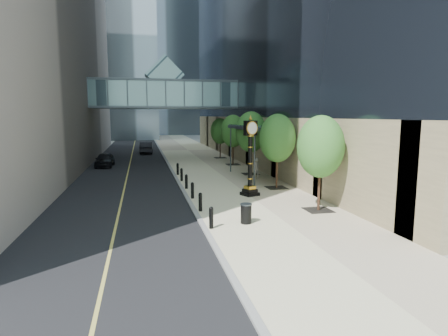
{
  "coord_description": "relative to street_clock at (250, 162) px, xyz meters",
  "views": [
    {
      "loc": [
        -5.69,
        -15.27,
        5.19
      ],
      "look_at": [
        -1.04,
        5.81,
        2.14
      ],
      "focal_mm": 30.0,
      "sensor_mm": 36.0,
      "label": 1
    }
  ],
  "objects": [
    {
      "name": "entrance_canopy",
      "position": [
        2.44,
        6.51,
        1.96
      ],
      "size": [
        3.0,
        8.0,
        4.38
      ],
      "color": "#383F44",
      "rests_on": "ground"
    },
    {
      "name": "car_far",
      "position": [
        -6.14,
        29.31,
        -1.44
      ],
      "size": [
        1.81,
        4.76,
        1.55
      ],
      "primitive_type": "imported",
      "rotation": [
        0.0,
        0.0,
        3.11
      ],
      "color": "black",
      "rests_on": "road"
    },
    {
      "name": "street_clock",
      "position": [
        0.0,
        0.0,
        0.0
      ],
      "size": [
        1.22,
        1.22,
        5.01
      ],
      "rotation": [
        0.0,
        0.0,
        0.38
      ],
      "color": "black",
      "rests_on": "sidewalk"
    },
    {
      "name": "car_near",
      "position": [
        -10.45,
        16.59,
        -1.51
      ],
      "size": [
        1.83,
        4.18,
        1.4
      ],
      "primitive_type": "imported",
      "rotation": [
        0.0,
        0.0,
        -0.04
      ],
      "color": "black",
      "rests_on": "road"
    },
    {
      "name": "curb",
      "position": [
        -4.04,
        32.51,
        -2.2
      ],
      "size": [
        0.25,
        180.0,
        0.07
      ],
      "primitive_type": "cube",
      "color": "gray",
      "rests_on": "ground"
    },
    {
      "name": "bollard_row",
      "position": [
        -3.74,
        1.51,
        -1.72
      ],
      "size": [
        0.2,
        16.2,
        0.9
      ],
      "color": "black",
      "rests_on": "sidewalk"
    },
    {
      "name": "distant_tower_c",
      "position": [
        -7.04,
        112.51,
        30.27
      ],
      "size": [
        22.0,
        22.0,
        65.0
      ],
      "primitive_type": "cube",
      "color": "#95ADBC",
      "rests_on": "ground"
    },
    {
      "name": "trash_bin",
      "position": [
        -1.96,
        -6.04,
        -1.72
      ],
      "size": [
        0.6,
        0.6,
        0.9
      ],
      "primitive_type": "cylinder",
      "rotation": [
        0.0,
        0.0,
        0.16
      ],
      "color": "black",
      "rests_on": "sidewalk"
    },
    {
      "name": "street_trees",
      "position": [
        2.56,
        7.99,
        1.33
      ],
      "size": [
        2.66,
        28.42,
        5.47
      ],
      "color": "black",
      "rests_on": "sidewalk"
    },
    {
      "name": "ground",
      "position": [
        -1.04,
        -7.49,
        -2.23
      ],
      "size": [
        320.0,
        320.0,
        0.0
      ],
      "primitive_type": "plane",
      "color": "gray",
      "rests_on": "ground"
    },
    {
      "name": "pedestrian",
      "position": [
        2.42,
        6.41,
        -1.34
      ],
      "size": [
        0.72,
        0.6,
        1.67
      ],
      "primitive_type": "imported",
      "rotation": [
        0.0,
        0.0,
        3.53
      ],
      "color": "#A5A197",
      "rests_on": "sidewalk"
    },
    {
      "name": "road",
      "position": [
        -8.04,
        32.51,
        -2.22
      ],
      "size": [
        8.0,
        180.0,
        0.02
      ],
      "primitive_type": "cube",
      "color": "black",
      "rests_on": "ground"
    },
    {
      "name": "sidewalk",
      "position": [
        -0.04,
        32.51,
        -2.2
      ],
      "size": [
        8.0,
        180.0,
        0.06
      ],
      "primitive_type": "cube",
      "color": "beige",
      "rests_on": "ground"
    },
    {
      "name": "skywalk",
      "position": [
        -4.04,
        20.51,
        5.48
      ],
      "size": [
        17.0,
        4.2,
        5.8
      ],
      "color": "slate",
      "rests_on": "ground"
    }
  ]
}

